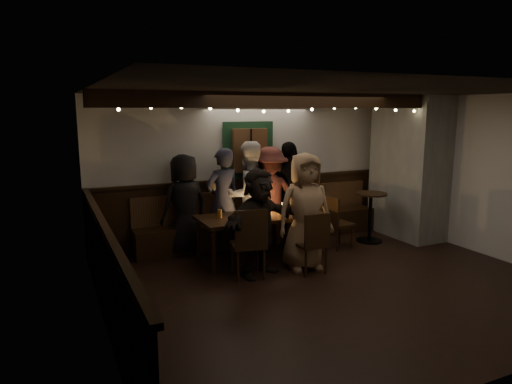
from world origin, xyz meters
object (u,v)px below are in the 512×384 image
chair_end (335,219)px  person_e (290,192)px  person_g (305,212)px  chair_near_right (314,240)px  high_top (370,211)px  person_a (185,205)px  chair_near_left (250,239)px  person_b (223,200)px  person_d (270,196)px  person_f (259,222)px  dining_table (261,219)px  person_c (248,195)px

chair_end → person_e: size_ratio=0.50×
person_g → person_e: bearing=76.2°
chair_near_right → chair_end: size_ratio=1.01×
high_top → person_a: 3.31m
chair_near_left → person_e: person_e is taller
person_b → person_d: 0.89m
person_e → person_a: bearing=-6.3°
person_e → person_f: bearing=42.8°
person_b → person_d: person_b is taller
high_top → dining_table: bearing=-178.8°
person_d → chair_near_left: bearing=55.0°
chair_near_right → person_c: (-0.33, 1.58, 0.41)m
chair_end → person_c: (-1.33, 0.66, 0.41)m
chair_end → chair_near_right: bearing=-137.4°
high_top → person_g: (-1.80, -0.73, 0.31)m
chair_near_left → person_f: person_f is taller
dining_table → person_c: bearing=85.4°
chair_near_right → person_b: person_b is taller
person_f → chair_end: bearing=0.9°
person_e → person_f: (-1.24, -1.35, -0.12)m
chair_near_left → chair_near_right: (0.92, -0.20, -0.06)m
chair_near_right → person_g: bearing=89.7°
dining_table → high_top: size_ratio=2.24×
person_a → person_c: size_ratio=0.90×
chair_near_left → person_g: (0.92, 0.06, 0.30)m
person_b → person_e: (1.31, 0.07, 0.03)m
person_g → person_c: bearing=110.8°
person_c → person_d: 0.44m
chair_near_right → person_d: bearing=86.4°
person_d → person_f: size_ratio=1.10×
person_b → chair_end: bearing=148.3°
person_b → person_d: size_ratio=1.01×
chair_near_right → person_f: bearing=158.1°
dining_table → person_c: 0.68m
person_b → person_d: bearing=170.7°
chair_near_left → chair_near_right: bearing=-12.5°
person_d → dining_table: bearing=54.8°
person_a → chair_end: bearing=147.4°
person_a → person_f: 1.57m
chair_end → person_b: person_b is taller
dining_table → person_c: size_ratio=1.09×
high_top → person_g: person_g is taller
high_top → person_c: size_ratio=0.49×
dining_table → chair_near_right: 1.03m
high_top → person_d: 1.84m
chair_end → person_b: (-1.79, 0.66, 0.36)m
chair_end → chair_near_left: bearing=-159.6°
person_b → person_c: 0.46m
chair_end → high_top: chair_end is taller
chair_end → person_a: person_a is taller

